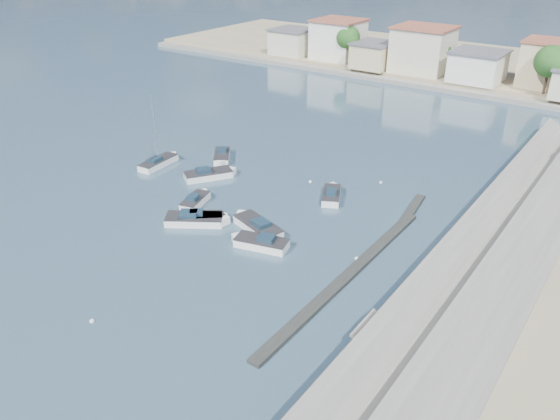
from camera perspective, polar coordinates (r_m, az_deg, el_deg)
name	(u,v)px	position (r m, az deg, el deg)	size (l,w,h in m)	color
ground	(414,152)	(73.72, 13.86, 5.86)	(400.00, 400.00, 0.00)	#2C4459
seawall_walkway	(500,299)	(45.56, 21.96, -8.60)	(5.00, 90.00, 1.80)	slate
breakwater	(362,261)	(48.64, 8.60, -5.25)	(2.00, 31.02, 0.35)	black
far_shore_land	(521,71)	(121.63, 23.86, 13.16)	(160.00, 40.00, 1.40)	gray
far_shore_quay	(488,96)	(101.81, 20.91, 11.06)	(160.00, 2.50, 0.80)	slate
shore_trees	(543,72)	(95.99, 25.81, 12.86)	(74.56, 38.32, 7.92)	#38281E
motorboat_a	(196,201)	(58.55, -8.75, 0.97)	(2.75, 4.71, 1.48)	white
motorboat_b	(203,218)	(54.93, -8.00, -0.86)	(4.39, 4.09, 1.48)	white
motorboat_c	(256,226)	(53.12, -2.52, -1.64)	(6.38, 3.81, 1.48)	white
motorboat_d	(259,243)	(50.29, -2.23, -3.45)	(5.58, 3.22, 1.48)	white
motorboat_e	(211,174)	(64.61, -7.25, 3.70)	(4.86, 5.80, 1.48)	white
motorboat_f	(332,195)	(59.42, 5.41, 1.60)	(3.66, 4.92, 1.48)	white
motorboat_g	(222,157)	(69.51, -6.09, 5.53)	(4.34, 4.88, 1.48)	white
motorboat_h	(198,220)	(54.70, -8.59, -1.03)	(5.99, 5.02, 1.48)	white
sailboat	(160,162)	(69.11, -12.46, 4.92)	(2.33, 6.10, 9.00)	white
mooring_buoys	(329,250)	(50.03, 5.16, -4.17)	(19.36, 35.49, 0.36)	white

